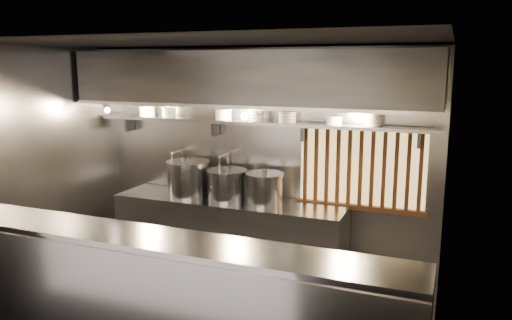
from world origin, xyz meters
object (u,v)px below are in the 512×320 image
Objects in this scene: heat_lamp at (106,106)px; pendant_bulb at (245,116)px; stock_pot_right at (265,188)px; stock_pot_mid at (227,185)px; stock_pot_left at (188,178)px.

heat_lamp reaches higher than pendant_bulb.
heat_lamp is 2.32m from stock_pot_right.
pendant_bulb reaches higher than stock_pot_mid.
stock_pot_mid is at bearing 179.70° from stock_pot_right.
heat_lamp reaches higher than stock_pot_mid.
heat_lamp is 0.59× the size of stock_pot_right.
heat_lamp is at bearing -164.41° from stock_pot_left.
stock_pot_mid is (-0.22, -0.06, -0.87)m from pendant_bulb.
stock_pot_right is (0.29, -0.07, -0.87)m from pendant_bulb.
stock_pot_left reaches higher than stock_pot_right.
heat_lamp is at bearing -169.00° from pendant_bulb.
stock_pot_left is 1.06m from stock_pot_right.
heat_lamp is at bearing -169.75° from stock_pot_mid.
stock_pot_mid is at bearing 10.25° from heat_lamp.
stock_pot_right is at bearing -13.11° from pendant_bulb.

